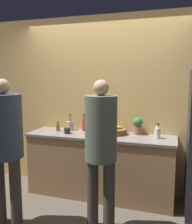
{
  "coord_description": "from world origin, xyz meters",
  "views": [
    {
      "loc": [
        1.01,
        -2.97,
        1.72
      ],
      "look_at": [
        0.0,
        0.13,
        1.25
      ],
      "focal_mm": 40.0,
      "sensor_mm": 36.0,
      "label": 1
    }
  ],
  "objects_px": {
    "fruit_bowl": "(115,131)",
    "bottle_amber": "(58,127)",
    "utensil_crock": "(70,125)",
    "person_center": "(101,142)",
    "person_left": "(5,137)",
    "potted_plant": "(138,125)",
    "cup_yellow": "(96,131)",
    "bottle_clear": "(158,133)",
    "cup_black": "(67,131)",
    "bottle_red": "(84,124)"
  },
  "relations": [
    {
      "from": "bottle_clear",
      "to": "bottle_amber",
      "type": "bearing_deg",
      "value": 179.74
    },
    {
      "from": "bottle_amber",
      "to": "cup_yellow",
      "type": "distance_m",
      "value": 0.61
    },
    {
      "from": "utensil_crock",
      "to": "cup_black",
      "type": "height_order",
      "value": "utensil_crock"
    },
    {
      "from": "person_left",
      "to": "cup_black",
      "type": "bearing_deg",
      "value": 70.75
    },
    {
      "from": "person_center",
      "to": "potted_plant",
      "type": "height_order",
      "value": "person_center"
    },
    {
      "from": "person_center",
      "to": "cup_yellow",
      "type": "distance_m",
      "value": 0.86
    },
    {
      "from": "person_center",
      "to": "bottle_clear",
      "type": "xyz_separation_m",
      "value": [
        0.54,
        0.8,
        -0.03
      ]
    },
    {
      "from": "bottle_amber",
      "to": "person_center",
      "type": "bearing_deg",
      "value": -41.17
    },
    {
      "from": "person_center",
      "to": "bottle_clear",
      "type": "height_order",
      "value": "person_center"
    },
    {
      "from": "fruit_bowl",
      "to": "utensil_crock",
      "type": "distance_m",
      "value": 0.73
    },
    {
      "from": "bottle_red",
      "to": "potted_plant",
      "type": "xyz_separation_m",
      "value": [
        0.81,
        0.01,
        0.03
      ]
    },
    {
      "from": "person_center",
      "to": "bottle_amber",
      "type": "relative_size",
      "value": 11.95
    },
    {
      "from": "bottle_clear",
      "to": "cup_black",
      "type": "distance_m",
      "value": 1.27
    },
    {
      "from": "person_left",
      "to": "person_center",
      "type": "height_order",
      "value": "person_left"
    },
    {
      "from": "person_center",
      "to": "cup_yellow",
      "type": "xyz_separation_m",
      "value": [
        -0.31,
        0.8,
        -0.06
      ]
    },
    {
      "from": "bottle_red",
      "to": "cup_yellow",
      "type": "distance_m",
      "value": 0.28
    },
    {
      "from": "person_center",
      "to": "bottle_clear",
      "type": "distance_m",
      "value": 0.97
    },
    {
      "from": "person_left",
      "to": "potted_plant",
      "type": "height_order",
      "value": "person_left"
    },
    {
      "from": "bottle_red",
      "to": "cup_yellow",
      "type": "bearing_deg",
      "value": -29.69
    },
    {
      "from": "person_left",
      "to": "bottle_red",
      "type": "height_order",
      "value": "person_left"
    },
    {
      "from": "cup_yellow",
      "to": "potted_plant",
      "type": "xyz_separation_m",
      "value": [
        0.57,
        0.15,
        0.09
      ]
    },
    {
      "from": "bottle_amber",
      "to": "utensil_crock",
      "type": "bearing_deg",
      "value": 39.41
    },
    {
      "from": "fruit_bowl",
      "to": "bottle_red",
      "type": "relative_size",
      "value": 1.3
    },
    {
      "from": "person_center",
      "to": "potted_plant",
      "type": "bearing_deg",
      "value": 74.95
    },
    {
      "from": "bottle_amber",
      "to": "bottle_clear",
      "type": "distance_m",
      "value": 1.47
    },
    {
      "from": "bottle_amber",
      "to": "cup_black",
      "type": "distance_m",
      "value": 0.23
    },
    {
      "from": "cup_yellow",
      "to": "bottle_clear",
      "type": "bearing_deg",
      "value": -0.08
    },
    {
      "from": "bottle_amber",
      "to": "potted_plant",
      "type": "height_order",
      "value": "potted_plant"
    },
    {
      "from": "utensil_crock",
      "to": "person_center",
      "type": "bearing_deg",
      "value": -50.31
    },
    {
      "from": "person_left",
      "to": "utensil_crock",
      "type": "xyz_separation_m",
      "value": [
        0.28,
        1.19,
        -0.07
      ]
    },
    {
      "from": "cup_yellow",
      "to": "person_left",
      "type": "bearing_deg",
      "value": -124.94
    },
    {
      "from": "utensil_crock",
      "to": "bottle_clear",
      "type": "height_order",
      "value": "utensil_crock"
    },
    {
      "from": "person_center",
      "to": "cup_yellow",
      "type": "height_order",
      "value": "person_center"
    },
    {
      "from": "utensil_crock",
      "to": "potted_plant",
      "type": "height_order",
      "value": "utensil_crock"
    },
    {
      "from": "person_left",
      "to": "bottle_clear",
      "type": "bearing_deg",
      "value": 33.53
    },
    {
      "from": "fruit_bowl",
      "to": "bottle_clear",
      "type": "bearing_deg",
      "value": -7.02
    },
    {
      "from": "utensil_crock",
      "to": "bottle_red",
      "type": "distance_m",
      "value": 0.22
    },
    {
      "from": "cup_black",
      "to": "utensil_crock",
      "type": "bearing_deg",
      "value": 102.86
    },
    {
      "from": "bottle_amber",
      "to": "bottle_red",
      "type": "height_order",
      "value": "bottle_red"
    },
    {
      "from": "bottle_red",
      "to": "potted_plant",
      "type": "relative_size",
      "value": 1.04
    },
    {
      "from": "person_left",
      "to": "person_center",
      "type": "relative_size",
      "value": 1.01
    },
    {
      "from": "utensil_crock",
      "to": "bottle_clear",
      "type": "distance_m",
      "value": 1.32
    },
    {
      "from": "fruit_bowl",
      "to": "bottle_red",
      "type": "height_order",
      "value": "bottle_red"
    },
    {
      "from": "person_center",
      "to": "bottle_amber",
      "type": "distance_m",
      "value": 1.23
    },
    {
      "from": "person_center",
      "to": "fruit_bowl",
      "type": "relative_size",
      "value": 5.08
    },
    {
      "from": "bottle_red",
      "to": "cup_black",
      "type": "height_order",
      "value": "bottle_red"
    },
    {
      "from": "cup_yellow",
      "to": "person_center",
      "type": "bearing_deg",
      "value": -68.77
    },
    {
      "from": "bottle_amber",
      "to": "cup_black",
      "type": "height_order",
      "value": "bottle_amber"
    },
    {
      "from": "fruit_bowl",
      "to": "bottle_clear",
      "type": "height_order",
      "value": "bottle_clear"
    },
    {
      "from": "fruit_bowl",
      "to": "bottle_amber",
      "type": "bearing_deg",
      "value": -175.64
    }
  ]
}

